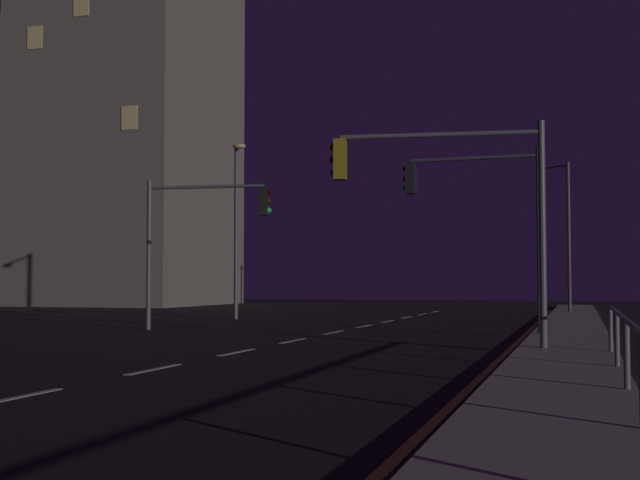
# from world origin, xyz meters

# --- Properties ---
(ground_plane) EXTENTS (112.00, 112.00, 0.00)m
(ground_plane) POSITION_xyz_m (0.00, 17.50, 0.00)
(ground_plane) COLOR black
(ground_plane) RESTS_ON ground
(sidewalk_right) EXTENTS (2.13, 77.00, 0.14)m
(sidewalk_right) POSITION_xyz_m (7.23, 17.50, 0.07)
(sidewalk_right) COLOR #9E937F
(sidewalk_right) RESTS_ON ground
(lane_markings_center) EXTENTS (0.14, 50.00, 0.01)m
(lane_markings_center) POSITION_xyz_m (0.00, 21.00, 0.01)
(lane_markings_center) COLOR silver
(lane_markings_center) RESTS_ON ground
(lane_edge_line) EXTENTS (0.14, 53.00, 0.01)m
(lane_edge_line) POSITION_xyz_m (5.91, 22.50, 0.01)
(lane_edge_line) COLOR gold
(lane_edge_line) RESTS_ON ground
(traffic_light_far_right) EXTENTS (4.09, 0.36, 5.38)m
(traffic_light_far_right) POSITION_xyz_m (4.69, 24.14, 3.94)
(traffic_light_far_right) COLOR #4C4C51
(traffic_light_far_right) RESTS_ON sidewalk_right
(traffic_light_mid_left) EXTENTS (4.34, 0.65, 5.04)m
(traffic_light_mid_left) POSITION_xyz_m (-4.51, 24.94, 3.58)
(traffic_light_mid_left) COLOR #4C4C51
(traffic_light_mid_left) RESTS_ON ground
(traffic_light_mid_right) EXTENTS (4.90, 0.83, 5.12)m
(traffic_light_mid_right) POSITION_xyz_m (4.58, 18.30, 3.81)
(traffic_light_mid_right) COLOR #4C4C51
(traffic_light_mid_right) RESTS_ON sidewalk_right
(street_lamp_mid_block) EXTENTS (1.77, 1.24, 7.44)m
(street_lamp_mid_block) POSITION_xyz_m (6.76, 43.21, 4.61)
(street_lamp_mid_block) COLOR #38383D
(street_lamp_mid_block) RESTS_ON sidewalk_right
(street_lamp_corner) EXTENTS (1.16, 1.90, 7.48)m
(street_lamp_corner) POSITION_xyz_m (-6.58, 32.86, 4.50)
(street_lamp_corner) COLOR #4C4C51
(street_lamp_corner) RESTS_ON ground
(building_distant) EXTENTS (14.09, 13.16, 26.99)m
(building_distant) POSITION_xyz_m (-23.89, 52.56, 13.50)
(building_distant) COLOR #6B6056
(building_distant) RESTS_ON ground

